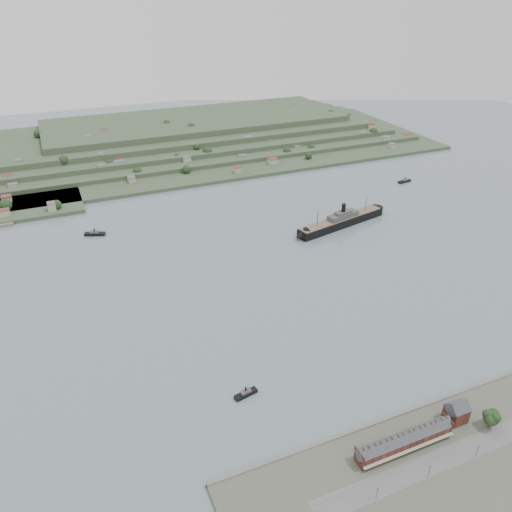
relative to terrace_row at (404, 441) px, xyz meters
name	(u,v)px	position (x,y,z in m)	size (l,w,h in m)	color
ground	(280,285)	(10.00, 168.02, -6.84)	(1400.00, 1400.00, 0.00)	slate
near_shore	(443,471)	(10.00, -18.73, -5.83)	(220.00, 80.00, 2.60)	#4C5142
terrace_row	(404,441)	(0.00, 0.00, 0.00)	(55.60, 9.80, 11.07)	#421C17
gabled_building	(457,411)	(37.50, 4.02, 1.34)	(10.40, 10.18, 14.09)	#421C17
far_peninsula	(179,139)	(37.91, 561.12, 5.04)	(760.00, 309.00, 30.00)	#3E5136
steamship	(339,222)	(109.22, 241.92, -1.77)	(113.24, 36.53, 27.46)	black
tugboat	(246,393)	(-59.97, 67.53, -5.26)	(14.87, 6.51, 6.48)	black
ferry_west	(95,234)	(-113.12, 316.58, -5.11)	(19.84, 12.04, 7.21)	black
ferry_east	(405,181)	(246.08, 316.08, -5.24)	(18.30, 7.45, 6.67)	black
fig_tree	(492,417)	(51.01, -7.34, 2.21)	(10.35, 8.97, 11.55)	#3D2C1C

